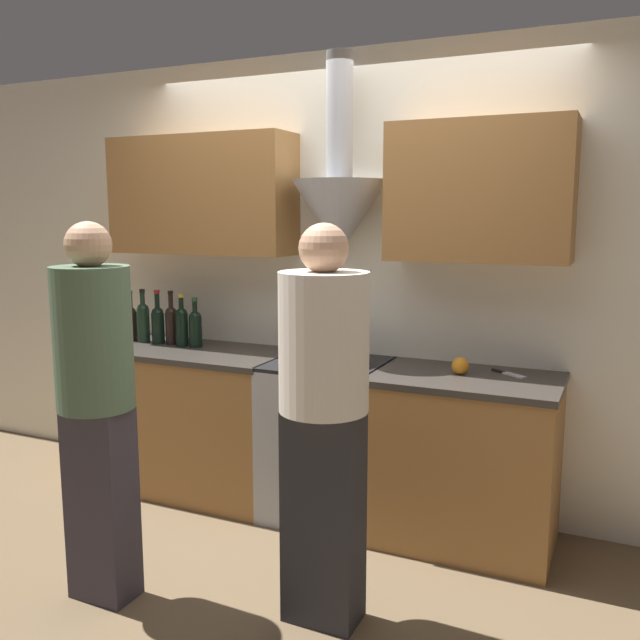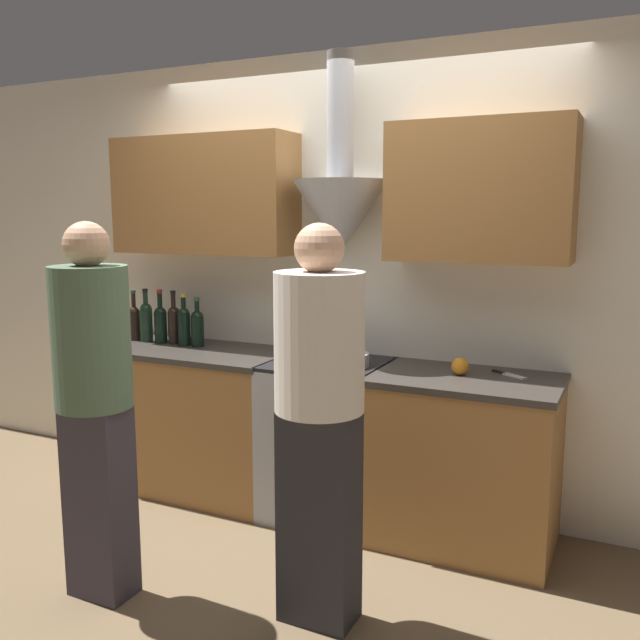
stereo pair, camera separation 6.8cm
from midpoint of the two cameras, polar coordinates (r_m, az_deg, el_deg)
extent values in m
plane|color=brown|center=(3.73, -2.25, -18.02)|extent=(12.00, 12.00, 0.00)
cube|color=silver|center=(3.97, 2.09, 3.28)|extent=(8.40, 0.06, 2.60)
cone|color=#A8AAAF|center=(3.79, 1.10, 8.61)|extent=(0.53, 0.53, 0.41)
cylinder|color=#A8AAAF|center=(3.82, 1.13, 16.78)|extent=(0.15, 0.15, 0.67)
cube|color=#9E6B38|center=(4.22, -10.36, 10.28)|extent=(1.18, 0.32, 0.70)
cube|color=#9E6B38|center=(3.55, 12.72, 10.48)|extent=(0.92, 0.32, 0.70)
cube|color=#9E6B38|center=(4.29, -10.99, -8.41)|extent=(1.18, 0.60, 0.85)
cube|color=#38332D|center=(4.18, -11.17, -2.63)|extent=(1.20, 0.62, 0.03)
cube|color=#9E6B38|center=(3.63, 11.46, -11.68)|extent=(0.92, 0.60, 0.85)
cube|color=#38332D|center=(3.50, 11.69, -4.91)|extent=(0.94, 0.62, 0.03)
cube|color=#A8AAAF|center=(3.86, 0.12, -10.13)|extent=(0.62, 0.60, 0.86)
cube|color=black|center=(3.62, -1.85, -12.02)|extent=(0.43, 0.01, 0.39)
cube|color=black|center=(3.74, 0.12, -3.72)|extent=(0.62, 0.60, 0.02)
cube|color=#A8AAAF|center=(3.99, 1.72, -3.79)|extent=(0.62, 0.06, 0.10)
cylinder|color=black|center=(4.52, -16.01, -0.53)|extent=(0.07, 0.07, 0.18)
sphere|color=black|center=(4.51, -16.06, 0.62)|extent=(0.07, 0.07, 0.07)
cylinder|color=black|center=(4.50, -16.10, 1.47)|extent=(0.03, 0.03, 0.10)
cylinder|color=#234C33|center=(4.49, -16.14, 2.27)|extent=(0.03, 0.03, 0.02)
cylinder|color=black|center=(4.45, -15.07, -0.46)|extent=(0.08, 0.08, 0.21)
sphere|color=black|center=(4.44, -15.12, 0.87)|extent=(0.08, 0.08, 0.08)
cylinder|color=black|center=(4.43, -15.15, 1.67)|extent=(0.03, 0.03, 0.09)
cylinder|color=black|center=(4.43, -15.18, 2.39)|extent=(0.03, 0.03, 0.02)
cylinder|color=black|center=(4.39, -13.91, -0.68)|extent=(0.08, 0.08, 0.19)
sphere|color=black|center=(4.37, -13.96, 0.55)|extent=(0.08, 0.08, 0.08)
cylinder|color=black|center=(4.36, -13.99, 1.48)|extent=(0.03, 0.03, 0.11)
cylinder|color=maroon|center=(4.35, -14.02, 2.32)|extent=(0.03, 0.03, 0.02)
cylinder|color=black|center=(4.34, -12.83, -0.69)|extent=(0.08, 0.08, 0.20)
sphere|color=black|center=(4.33, -12.87, 0.60)|extent=(0.07, 0.07, 0.07)
cylinder|color=black|center=(4.32, -12.90, 1.47)|extent=(0.03, 0.03, 0.10)
cylinder|color=black|center=(4.31, -12.93, 2.26)|extent=(0.03, 0.03, 0.02)
cylinder|color=black|center=(4.26, -12.00, -0.83)|extent=(0.08, 0.08, 0.20)
sphere|color=black|center=(4.25, -12.04, 0.49)|extent=(0.07, 0.07, 0.07)
cylinder|color=black|center=(4.24, -12.07, 1.30)|extent=(0.03, 0.03, 0.09)
cylinder|color=gold|center=(4.23, -12.09, 2.02)|extent=(0.03, 0.03, 0.02)
cylinder|color=black|center=(4.22, -10.89, -1.00)|extent=(0.08, 0.08, 0.18)
sphere|color=black|center=(4.21, -10.93, 0.24)|extent=(0.08, 0.08, 0.08)
cylinder|color=black|center=(4.20, -10.95, 1.02)|extent=(0.03, 0.03, 0.08)
cylinder|color=#234C33|center=(4.19, -10.97, 1.71)|extent=(0.03, 0.03, 0.02)
cylinder|color=#A8AAAF|center=(3.78, -1.82, -2.43)|extent=(0.23, 0.23, 0.13)
cylinder|color=#A8AAAF|center=(3.64, 1.89, -3.34)|extent=(0.22, 0.22, 0.07)
sphere|color=orange|center=(3.52, 11.19, -3.80)|extent=(0.09, 0.09, 0.09)
cube|color=silver|center=(3.55, 15.52, -4.51)|extent=(0.13, 0.10, 0.01)
cube|color=black|center=(3.62, 14.28, -4.20)|extent=(0.08, 0.06, 0.01)
cube|color=#38333D|center=(3.23, -18.48, -14.44)|extent=(0.28, 0.18, 0.87)
cylinder|color=#4C664C|center=(3.02, -19.17, -1.45)|extent=(0.33, 0.33, 0.61)
sphere|color=tan|center=(2.98, -19.56, 6.00)|extent=(0.19, 0.19, 0.19)
cube|color=#28282D|center=(2.91, -0.39, -16.22)|extent=(0.31, 0.20, 0.91)
cylinder|color=silver|center=(2.68, -0.41, -1.88)|extent=(0.36, 0.36, 0.56)
sphere|color=tan|center=(2.64, -0.42, 6.06)|extent=(0.20, 0.20, 0.20)
camera|label=1|loc=(0.03, -90.54, -0.08)|focal=38.00mm
camera|label=2|loc=(0.03, 89.46, 0.08)|focal=38.00mm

